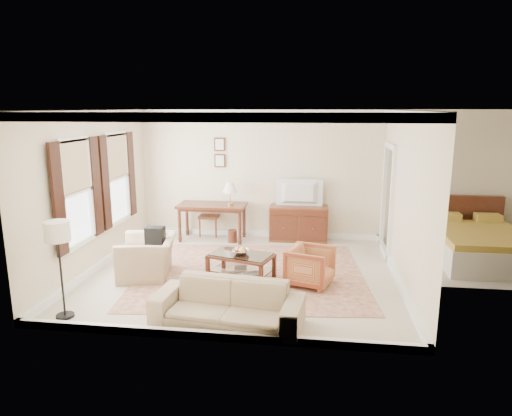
% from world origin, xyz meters
% --- Properties ---
extents(room_shell, '(5.51, 5.01, 2.91)m').
position_xyz_m(room_shell, '(0.00, 0.00, 2.47)').
color(room_shell, beige).
rests_on(room_shell, ground).
extents(annex_bedroom, '(3.00, 2.70, 2.90)m').
position_xyz_m(annex_bedroom, '(4.49, 1.15, 0.34)').
color(annex_bedroom, beige).
rests_on(annex_bedroom, ground).
extents(window_front, '(0.12, 1.56, 1.80)m').
position_xyz_m(window_front, '(-2.70, -0.70, 1.55)').
color(window_front, '#CCB284').
rests_on(window_front, room_shell).
extents(window_rear, '(0.12, 1.56, 1.80)m').
position_xyz_m(window_rear, '(-2.70, 0.90, 1.55)').
color(window_rear, '#CCB284').
rests_on(window_rear, room_shell).
extents(doorway, '(0.10, 1.12, 2.25)m').
position_xyz_m(doorway, '(2.71, 1.50, 1.08)').
color(doorway, white).
rests_on(doorway, room_shell).
extents(rug, '(4.33, 3.82, 0.01)m').
position_xyz_m(rug, '(0.13, -0.03, 0.01)').
color(rug, maroon).
rests_on(rug, room_shell).
extents(writing_desk, '(1.51, 0.76, 0.83)m').
position_xyz_m(writing_desk, '(-1.02, 2.02, 0.72)').
color(writing_desk, '#4F2416').
rests_on(writing_desk, room_shell).
extents(desk_chair, '(0.52, 0.52, 1.05)m').
position_xyz_m(desk_chair, '(-1.17, 2.37, 0.53)').
color(desk_chair, brown).
rests_on(desk_chair, room_shell).
extents(desk_lamp, '(0.32, 0.32, 0.50)m').
position_xyz_m(desk_lamp, '(-0.61, 2.02, 1.08)').
color(desk_lamp, silver).
rests_on(desk_lamp, writing_desk).
extents(framed_prints, '(0.25, 0.04, 0.68)m').
position_xyz_m(framed_prints, '(-0.92, 2.47, 1.94)').
color(framed_prints, '#4F2416').
rests_on(framed_prints, room_shell).
extents(sideboard, '(1.29, 0.49, 0.79)m').
position_xyz_m(sideboard, '(0.91, 2.22, 0.40)').
color(sideboard, brown).
rests_on(sideboard, room_shell).
extents(tv, '(0.99, 0.57, 0.13)m').
position_xyz_m(tv, '(0.91, 2.20, 1.28)').
color(tv, black).
rests_on(tv, sideboard).
extents(coffee_table, '(1.21, 0.92, 0.46)m').
position_xyz_m(coffee_table, '(0.01, -0.27, 0.35)').
color(coffee_table, '#4F2416').
rests_on(coffee_table, room_shell).
extents(fruit_bowl, '(0.42, 0.42, 0.10)m').
position_xyz_m(fruit_bowl, '(0.01, -0.29, 0.51)').
color(fruit_bowl, silver).
rests_on(fruit_bowl, coffee_table).
extents(book_a, '(0.28, 0.06, 0.38)m').
position_xyz_m(book_a, '(-0.11, -0.24, 0.18)').
color(book_a, brown).
rests_on(book_a, coffee_table).
extents(book_b, '(0.17, 0.25, 0.38)m').
position_xyz_m(book_b, '(0.16, -0.39, 0.17)').
color(book_b, brown).
rests_on(book_b, coffee_table).
extents(striped_armchair, '(0.84, 0.87, 0.72)m').
position_xyz_m(striped_armchair, '(1.21, -0.40, 0.36)').
color(striped_armchair, maroon).
rests_on(striped_armchair, room_shell).
extents(club_armchair, '(0.89, 1.19, 0.94)m').
position_xyz_m(club_armchair, '(-1.66, -0.34, 0.47)').
color(club_armchair, tan).
rests_on(club_armchair, room_shell).
extents(backpack, '(0.24, 0.33, 0.40)m').
position_xyz_m(backpack, '(-1.53, -0.27, 0.72)').
color(backpack, black).
rests_on(backpack, club_armchair).
extents(sofa, '(2.11, 0.83, 0.80)m').
position_xyz_m(sofa, '(0.11, -2.01, 0.40)').
color(sofa, tan).
rests_on(sofa, room_shell).
extents(floor_lamp, '(0.35, 0.35, 1.42)m').
position_xyz_m(floor_lamp, '(-2.25, -2.09, 1.17)').
color(floor_lamp, black).
rests_on(floor_lamp, room_shell).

